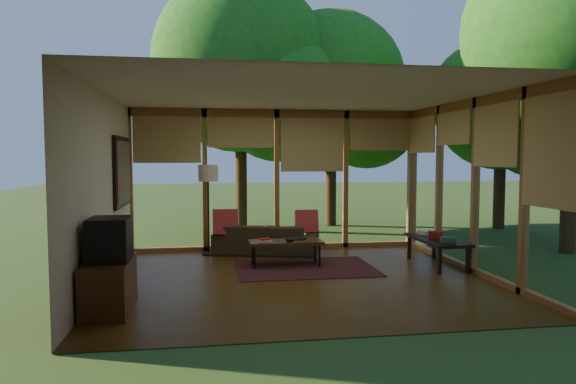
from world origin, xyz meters
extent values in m
plane|color=#573C17|center=(0.00, 0.00, 0.00)|extent=(5.50, 5.50, 0.00)
plane|color=silver|center=(0.00, 0.00, 2.70)|extent=(5.50, 5.50, 0.00)
cube|color=beige|center=(-2.75, 0.00, 1.35)|extent=(0.04, 5.00, 2.70)
cube|color=beige|center=(0.00, -2.50, 1.35)|extent=(5.50, 0.04, 2.70)
cube|color=#9F6731|center=(0.00, 2.50, 1.35)|extent=(5.50, 0.12, 2.70)
cube|color=#9F6731|center=(2.75, 0.00, 1.35)|extent=(0.12, 5.00, 2.70)
plane|color=#2A491B|center=(8.00, 8.00, -0.01)|extent=(40.00, 40.00, 0.00)
cylinder|color=#392814|center=(-0.51, 5.30, 2.59)|extent=(0.28, 0.28, 5.19)
sphere|color=#165413|center=(-0.51, 5.30, 4.04)|extent=(4.28, 4.28, 4.28)
cylinder|color=#392814|center=(1.86, 5.78, 2.33)|extent=(0.28, 0.28, 4.65)
sphere|color=#165413|center=(1.86, 5.78, 3.62)|extent=(3.85, 3.85, 3.85)
cylinder|color=#392814|center=(5.23, 1.31, 2.67)|extent=(0.28, 0.28, 5.34)
sphere|color=#165413|center=(5.23, 1.31, 4.15)|extent=(3.80, 3.80, 3.80)
cylinder|color=#392814|center=(5.67, 4.52, 1.98)|extent=(0.28, 0.28, 3.97)
sphere|color=#165413|center=(5.67, 4.52, 3.08)|extent=(3.24, 3.24, 3.24)
cube|color=maroon|center=(0.22, 0.69, 0.01)|extent=(2.21, 1.57, 0.01)
imported|color=#3A311D|center=(-0.27, 2.00, 0.28)|extent=(2.03, 1.26, 0.56)
cube|color=maroon|center=(-1.02, 1.95, 0.61)|extent=(0.45, 0.24, 0.48)
cube|color=maroon|center=(0.48, 1.95, 0.59)|extent=(0.42, 0.22, 0.44)
cube|color=beige|center=(-0.42, 0.83, 0.44)|extent=(0.21, 0.16, 0.03)
cube|color=maroon|center=(-0.42, 0.83, 0.47)|extent=(0.19, 0.15, 0.03)
cube|color=black|center=(0.18, 0.96, 0.44)|extent=(0.19, 0.14, 0.03)
ellipsoid|color=black|center=(-0.02, 0.78, 0.46)|extent=(0.16, 0.16, 0.07)
cube|color=#4C2D14|center=(-2.47, -1.22, 0.30)|extent=(0.50, 1.00, 0.60)
cube|color=black|center=(-2.45, -1.22, 0.85)|extent=(0.45, 0.55, 0.50)
cube|color=#315543|center=(2.40, 0.15, 0.50)|extent=(0.26, 0.22, 0.08)
cube|color=maroon|center=(2.40, 0.60, 0.51)|extent=(0.28, 0.24, 0.11)
cube|color=beige|center=(2.40, 1.00, 0.49)|extent=(0.28, 0.25, 0.06)
cylinder|color=black|center=(-1.32, 2.09, 0.01)|extent=(0.26, 0.26, 0.03)
cylinder|color=black|center=(-1.32, 2.09, 0.79)|extent=(0.03, 0.03, 1.52)
cylinder|color=beige|center=(-1.32, 2.09, 1.50)|extent=(0.36, 0.36, 0.30)
cube|color=#4C2D14|center=(-0.07, 0.88, 0.40)|extent=(1.20, 0.50, 0.05)
cylinder|color=black|center=(-0.60, 0.70, 0.19)|extent=(0.03, 0.03, 0.38)
cylinder|color=black|center=(0.46, 0.70, 0.19)|extent=(0.03, 0.03, 0.38)
cylinder|color=black|center=(-0.60, 1.06, 0.19)|extent=(0.03, 0.03, 0.38)
cylinder|color=black|center=(0.46, 1.06, 0.19)|extent=(0.03, 0.03, 0.38)
cube|color=black|center=(2.40, 0.55, 0.43)|extent=(0.60, 1.40, 0.05)
cube|color=black|center=(2.17, -0.05, 0.20)|extent=(0.05, 0.05, 0.40)
cube|color=black|center=(2.63, -0.05, 0.20)|extent=(0.05, 0.05, 0.40)
cube|color=black|center=(2.17, 1.15, 0.20)|extent=(0.05, 0.05, 0.40)
cube|color=black|center=(2.63, 1.15, 0.20)|extent=(0.05, 0.05, 0.40)
cube|color=black|center=(-2.72, 1.40, 1.55)|extent=(0.05, 1.35, 1.15)
cube|color=#17696A|center=(-2.69, 1.40, 1.55)|extent=(0.02, 1.20, 1.00)
camera|label=1|loc=(-1.32, -7.34, 1.81)|focal=32.00mm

